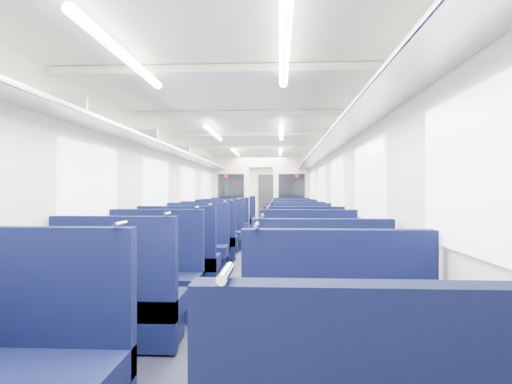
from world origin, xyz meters
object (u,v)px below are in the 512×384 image
at_px(seat_14, 218,235).
at_px(seat_4, 121,306).
at_px(seat_5, 320,317).
at_px(seat_19, 291,227).
at_px(seat_2, 31,371).
at_px(seat_6, 153,282).
at_px(seat_8, 179,263).
at_px(seat_13, 296,243).
at_px(seat_21, 289,221).
at_px(seat_3, 341,384).
at_px(seat_7, 309,284).
at_px(seat_16, 224,230).
at_px(seat_17, 292,231).
at_px(seat_23, 288,219).
at_px(seat_11, 299,252).
at_px(seat_12, 209,241).
at_px(end_door, 267,198).
at_px(seat_10, 197,250).
at_px(bulkhead, 261,194).
at_px(seat_15, 294,235).
at_px(seat_18, 229,226).
at_px(seat_9, 303,264).
at_px(seat_22, 240,218).
at_px(seat_20, 237,221).

bearing_deg(seat_14, seat_4, -90.00).
bearing_deg(seat_5, seat_19, 90.00).
height_order(seat_2, seat_6, same).
height_order(seat_8, seat_13, same).
bearing_deg(seat_2, seat_8, 90.00).
bearing_deg(seat_21, seat_3, -90.00).
bearing_deg(seat_7, seat_16, 106.00).
height_order(seat_3, seat_17, same).
distance_m(seat_7, seat_23, 10.09).
height_order(seat_7, seat_11, same).
bearing_deg(seat_12, end_door, 85.35).
bearing_deg(seat_10, seat_8, -90.00).
height_order(seat_12, seat_19, same).
distance_m(bulkhead, seat_4, 8.83).
bearing_deg(end_door, seat_8, -93.75).
distance_m(seat_12, seat_21, 5.70).
relative_size(seat_6, seat_8, 1.00).
bearing_deg(seat_6, seat_23, 80.65).
xyz_separation_m(seat_14, seat_23, (1.66, 5.33, 0.00)).
distance_m(seat_3, seat_5, 1.13).
distance_m(seat_5, seat_15, 5.97).
xyz_separation_m(seat_12, seat_18, (0.00, 3.29, 0.00)).
xyz_separation_m(seat_2, seat_8, (0.00, 3.44, 0.00)).
distance_m(seat_11, seat_12, 2.15).
relative_size(seat_11, seat_23, 1.00).
xyz_separation_m(bulkhead, seat_18, (-0.83, -0.86, -0.88)).
bearing_deg(end_door, seat_9, -86.26).
bearing_deg(seat_22, seat_4, -90.00).
bearing_deg(seat_13, bulkhead, 100.72).
relative_size(seat_13, seat_14, 1.00).
relative_size(bulkhead, seat_23, 2.42).
bearing_deg(seat_5, seat_20, 99.19).
distance_m(seat_11, seat_14, 2.97).
bearing_deg(seat_16, end_door, 84.13).
height_order(seat_10, seat_17, same).
xyz_separation_m(end_door, seat_10, (-0.83, -11.47, -0.64)).
bearing_deg(seat_3, seat_21, 90.00).
bearing_deg(seat_2, seat_13, 73.69).
bearing_deg(bulkhead, seat_10, -98.71).
relative_size(seat_15, seat_18, 1.00).
height_order(end_door, seat_12, end_door).
bearing_deg(seat_5, seat_17, 90.00).
distance_m(seat_18, seat_22, 3.22).
bearing_deg(seat_18, seat_5, -78.45).
bearing_deg(seat_16, seat_20, 90.00).
height_order(seat_10, seat_22, same).
height_order(end_door, seat_2, end_door).
height_order(seat_19, seat_23, same).
bearing_deg(seat_21, seat_18, -127.54).
distance_m(seat_18, seat_20, 2.13).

